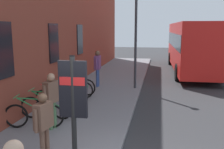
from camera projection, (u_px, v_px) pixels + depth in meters
The scene contains 14 objects.
ground at pixel (162, 101), 10.60m from camera, with size 60.00×60.00×0.00m, color #2D2D30.
sidewalk_pavement at pixel (107, 86), 13.03m from camera, with size 24.00×3.50×0.12m, color slate.
bicycle_end_of_row at pixel (34, 115), 7.42m from camera, with size 0.51×1.75×0.97m.
bicycle_nearest_sign at pixel (47, 107), 8.17m from camera, with size 0.48×1.77×0.97m.
bicycle_beside_lamp at pixel (57, 100), 8.99m from camera, with size 0.48×1.77×0.97m.
bicycle_under_window at pixel (62, 94), 9.73m from camera, with size 0.48×1.76×0.97m.
bicycle_leaning_wall at pixel (72, 89), 10.53m from camera, with size 0.48×1.76×0.97m.
bicycle_mid_rack at pixel (78, 86), 11.22m from camera, with size 0.58×1.74×0.97m.
transit_info_sign at pixel (73, 97), 4.85m from camera, with size 0.10×0.55×2.40m.
city_bus at pixel (192, 44), 17.46m from camera, with size 10.56×2.85×3.35m.
pedestrian_by_facade at pixel (52, 95), 7.25m from camera, with size 0.59×0.38×1.64m.
pedestrian_crossing_street at pixel (98, 65), 12.62m from camera, with size 0.68×0.27×1.80m.
pedestrian_near_bus at pixel (44, 120), 5.49m from camera, with size 0.58×0.31×1.54m.
street_lamp at pixel (136, 25), 11.94m from camera, with size 0.28×0.28×5.12m.
Camera 1 is at (-4.43, -0.85, 3.02)m, focal length 40.73 mm.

